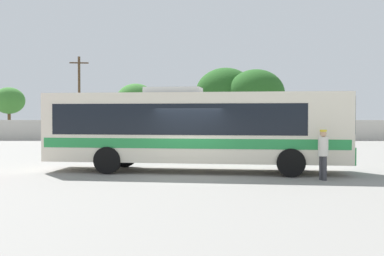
{
  "coord_description": "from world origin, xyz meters",
  "views": [
    {
      "loc": [
        0.28,
        -17.82,
        2.26
      ],
      "look_at": [
        0.12,
        4.61,
        1.64
      ],
      "focal_mm": 44.83,
      "sensor_mm": 36.0,
      "label": 1
    }
  ],
  "objects_px": {
    "roadside_tree_midright": "(256,94)",
    "roadside_tree_right": "(226,93)",
    "roadside_tree_midleft": "(136,101)",
    "roadside_tree_left": "(9,101)",
    "coach_bus_cream_green": "(192,127)",
    "utility_pole_near": "(79,96)",
    "attendant_by_bus_door": "(323,151)",
    "parked_car_leftmost_grey": "(79,132)",
    "parked_car_second_dark_blue": "(157,133)"
  },
  "relations": [
    {
      "from": "coach_bus_cream_green",
      "to": "utility_pole_near",
      "type": "relative_size",
      "value": 1.53
    },
    {
      "from": "coach_bus_cream_green",
      "to": "utility_pole_near",
      "type": "distance_m",
      "value": 29.32
    },
    {
      "from": "utility_pole_near",
      "to": "roadside_tree_midleft",
      "type": "relative_size",
      "value": 1.49
    },
    {
      "from": "coach_bus_cream_green",
      "to": "roadside_tree_right",
      "type": "height_order",
      "value": "roadside_tree_right"
    },
    {
      "from": "parked_car_second_dark_blue",
      "to": "utility_pole_near",
      "type": "distance_m",
      "value": 11.43
    },
    {
      "from": "attendant_by_bus_door",
      "to": "parked_car_leftmost_grey",
      "type": "relative_size",
      "value": 0.42
    },
    {
      "from": "attendant_by_bus_door",
      "to": "roadside_tree_right",
      "type": "xyz_separation_m",
      "value": [
        -1.46,
        30.42,
        3.34
      ]
    },
    {
      "from": "roadside_tree_midright",
      "to": "roadside_tree_right",
      "type": "bearing_deg",
      "value": 141.44
    },
    {
      "from": "attendant_by_bus_door",
      "to": "parked_car_leftmost_grey",
      "type": "distance_m",
      "value": 26.65
    },
    {
      "from": "parked_car_leftmost_grey",
      "to": "roadside_tree_right",
      "type": "height_order",
      "value": "roadside_tree_right"
    },
    {
      "from": "coach_bus_cream_green",
      "to": "attendant_by_bus_door",
      "type": "height_order",
      "value": "coach_bus_cream_green"
    },
    {
      "from": "roadside_tree_midleft",
      "to": "roadside_tree_right",
      "type": "xyz_separation_m",
      "value": [
        8.72,
        0.58,
        0.71
      ]
    },
    {
      "from": "parked_car_leftmost_grey",
      "to": "attendant_by_bus_door",
      "type": "bearing_deg",
      "value": -58.41
    },
    {
      "from": "attendant_by_bus_door",
      "to": "utility_pole_near",
      "type": "distance_m",
      "value": 33.59
    },
    {
      "from": "roadside_tree_left",
      "to": "roadside_tree_midright",
      "type": "bearing_deg",
      "value": -10.81
    },
    {
      "from": "coach_bus_cream_green",
      "to": "roadside_tree_midright",
      "type": "xyz_separation_m",
      "value": [
        5.77,
        25.74,
        2.43
      ]
    },
    {
      "from": "roadside_tree_left",
      "to": "roadside_tree_right",
      "type": "bearing_deg",
      "value": -6.7
    },
    {
      "from": "parked_car_leftmost_grey",
      "to": "roadside_tree_midright",
      "type": "bearing_deg",
      "value": 20.12
    },
    {
      "from": "attendant_by_bus_door",
      "to": "roadside_tree_right",
      "type": "relative_size",
      "value": 0.26
    },
    {
      "from": "attendant_by_bus_door",
      "to": "parked_car_second_dark_blue",
      "type": "distance_m",
      "value": 23.44
    },
    {
      "from": "utility_pole_near",
      "to": "roadside_tree_midright",
      "type": "relative_size",
      "value": 1.21
    },
    {
      "from": "roadside_tree_left",
      "to": "roadside_tree_right",
      "type": "xyz_separation_m",
      "value": [
        22.29,
        -2.62,
        0.63
      ]
    },
    {
      "from": "roadside_tree_left",
      "to": "utility_pole_near",
      "type": "bearing_deg",
      "value": -23.0
    },
    {
      "from": "parked_car_second_dark_blue",
      "to": "roadside_tree_midleft",
      "type": "distance_m",
      "value": 8.57
    },
    {
      "from": "parked_car_second_dark_blue",
      "to": "roadside_tree_right",
      "type": "distance_m",
      "value": 10.81
    },
    {
      "from": "attendant_by_bus_door",
      "to": "roadside_tree_right",
      "type": "distance_m",
      "value": 30.64
    },
    {
      "from": "parked_car_leftmost_grey",
      "to": "roadside_tree_midright",
      "type": "height_order",
      "value": "roadside_tree_midright"
    },
    {
      "from": "coach_bus_cream_green",
      "to": "roadside_tree_right",
      "type": "relative_size",
      "value": 1.76
    },
    {
      "from": "roadside_tree_midright",
      "to": "parked_car_second_dark_blue",
      "type": "bearing_deg",
      "value": -145.29
    },
    {
      "from": "attendant_by_bus_door",
      "to": "roadside_tree_midleft",
      "type": "height_order",
      "value": "roadside_tree_midleft"
    },
    {
      "from": "roadside_tree_midleft",
      "to": "coach_bus_cream_green",
      "type": "bearing_deg",
      "value": -78.3
    },
    {
      "from": "parked_car_leftmost_grey",
      "to": "utility_pole_near",
      "type": "xyz_separation_m",
      "value": [
        -1.64,
        6.88,
        3.29
      ]
    },
    {
      "from": "roadside_tree_midleft",
      "to": "roadside_tree_right",
      "type": "bearing_deg",
      "value": 3.79
    },
    {
      "from": "attendant_by_bus_door",
      "to": "utility_pole_near",
      "type": "height_order",
      "value": "utility_pole_near"
    },
    {
      "from": "utility_pole_near",
      "to": "roadside_tree_midleft",
      "type": "xyz_separation_m",
      "value": [
        5.42,
        0.26,
        -0.48
      ]
    },
    {
      "from": "utility_pole_near",
      "to": "roadside_tree_right",
      "type": "height_order",
      "value": "utility_pole_near"
    },
    {
      "from": "roadside_tree_midright",
      "to": "utility_pole_near",
      "type": "bearing_deg",
      "value": 175.54
    },
    {
      "from": "utility_pole_near",
      "to": "roadside_tree_left",
      "type": "bearing_deg",
      "value": 157.0
    },
    {
      "from": "coach_bus_cream_green",
      "to": "roadside_tree_midleft",
      "type": "height_order",
      "value": "roadside_tree_midleft"
    },
    {
      "from": "coach_bus_cream_green",
      "to": "roadside_tree_right",
      "type": "distance_m",
      "value": 28.17
    },
    {
      "from": "utility_pole_near",
      "to": "roadside_tree_right",
      "type": "bearing_deg",
      "value": 3.4
    },
    {
      "from": "parked_car_second_dark_blue",
      "to": "roadside_tree_right",
      "type": "xyz_separation_m",
      "value": [
        6.06,
        8.22,
        3.53
      ]
    },
    {
      "from": "roadside_tree_right",
      "to": "roadside_tree_midright",
      "type": "bearing_deg",
      "value": -38.56
    },
    {
      "from": "coach_bus_cream_green",
      "to": "utility_pole_near",
      "type": "xyz_separation_m",
      "value": [
        -11.08,
        27.05,
        2.31
      ]
    },
    {
      "from": "roadside_tree_right",
      "to": "parked_car_leftmost_grey",
      "type": "bearing_deg",
      "value": -148.29
    },
    {
      "from": "coach_bus_cream_green",
      "to": "parked_car_second_dark_blue",
      "type": "distance_m",
      "value": 19.92
    },
    {
      "from": "roadside_tree_left",
      "to": "roadside_tree_midright",
      "type": "relative_size",
      "value": 0.78
    },
    {
      "from": "parked_car_leftmost_grey",
      "to": "roadside_tree_left",
      "type": "bearing_deg",
      "value": 133.44
    },
    {
      "from": "attendant_by_bus_door",
      "to": "utility_pole_near",
      "type": "xyz_separation_m",
      "value": [
        -15.6,
        29.58,
        3.11
      ]
    },
    {
      "from": "roadside_tree_midright",
      "to": "attendant_by_bus_door",
      "type": "bearing_deg",
      "value": -92.51
    }
  ]
}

